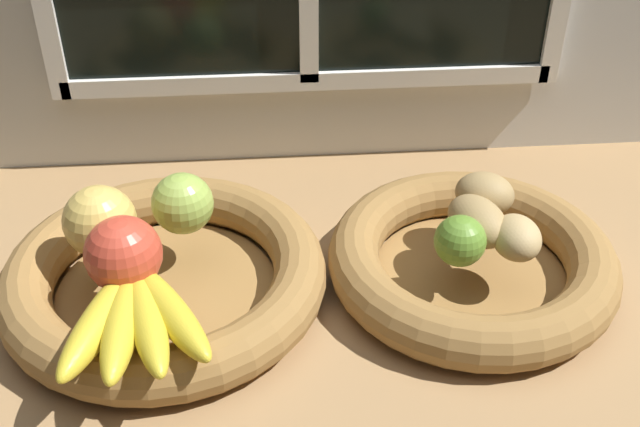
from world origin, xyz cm
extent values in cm
cube|color=#9E774C|center=(0.00, 0.00, -1.50)|extent=(140.00, 90.00, 3.00)
cube|color=white|center=(0.00, 27.50, 12.00)|extent=(64.00, 1.20, 2.40)
cylinder|color=olive|center=(-17.52, 0.46, 0.50)|extent=(23.88, 23.88, 1.00)
torus|color=olive|center=(-17.52, 0.46, 2.85)|extent=(34.83, 34.83, 5.70)
cylinder|color=olive|center=(16.02, 0.46, 0.50)|extent=(21.43, 21.43, 1.00)
torus|color=olive|center=(16.02, 0.46, 2.85)|extent=(31.84, 31.84, 5.70)
sphere|color=#99B74C|center=(-15.29, 4.41, 9.07)|extent=(6.73, 6.73, 6.73)
sphere|color=#DBB756|center=(-23.51, 1.17, 9.50)|extent=(7.60, 7.60, 7.60)
sphere|color=#CC422D|center=(-20.38, -4.56, 9.52)|extent=(7.63, 7.63, 7.63)
ellipsoid|color=gold|center=(-21.96, -11.42, 7.32)|extent=(7.61, 15.96, 3.23)
ellipsoid|color=gold|center=(-19.84, -11.75, 7.32)|extent=(3.52, 15.75, 3.23)
ellipsoid|color=gold|center=(-17.72, -11.50, 7.32)|extent=(7.10, 16.00, 3.23)
ellipsoid|color=gold|center=(-15.74, -10.68, 7.32)|extent=(10.72, 15.18, 3.23)
sphere|color=brown|center=(-19.70, -3.91, 7.32)|extent=(2.91, 2.91, 2.91)
ellipsoid|color=#A38451|center=(16.02, 0.46, 8.09)|extent=(7.79, 9.34, 4.77)
ellipsoid|color=tan|center=(19.42, -2.93, 7.89)|extent=(5.44, 6.49, 4.37)
ellipsoid|color=#A38451|center=(18.14, 5.14, 8.07)|extent=(8.32, 7.77, 4.73)
sphere|color=olive|center=(13.27, -3.65, 8.39)|extent=(5.38, 5.38, 5.38)
camera|label=1|loc=(-5.96, -64.70, 55.85)|focal=43.13mm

